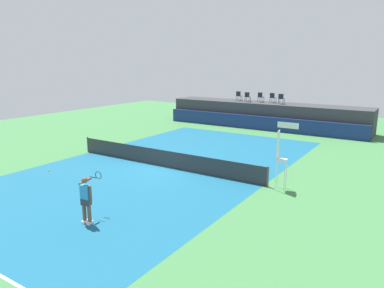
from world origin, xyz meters
The scene contains 15 objects.
ground_plane centered at (0.00, 3.00, 0.00)m, with size 48.00×48.00×0.00m, color #3D7A42.
court_inner centered at (0.00, 0.00, 0.00)m, with size 12.00×22.00×0.00m, color #16597A.
sponsor_wall centered at (0.01, 13.50, 0.60)m, with size 18.00×0.22×1.20m.
spectator_platform centered at (0.00, 15.30, 1.10)m, with size 18.00×2.80×2.20m, color #38383D.
spectator_chair_far_left centered at (-2.77, 15.40, 2.69)m, with size 0.45×0.45×0.89m.
spectator_chair_left centered at (-1.68, 14.96, 2.69)m, with size 0.47×0.47×0.89m.
spectator_chair_center centered at (-0.58, 15.39, 2.69)m, with size 0.47×0.47×0.89m.
spectator_chair_right centered at (0.55, 15.43, 2.69)m, with size 0.48×0.48×0.89m.
spectator_chair_far_right centered at (1.50, 14.97, 2.69)m, with size 0.45×0.45×0.89m.
umpire_chair centered at (6.72, -0.01, 1.59)m, with size 0.49×0.49×2.76m.
tennis_net centered at (0.00, 0.00, 0.47)m, with size 12.40×0.02×0.95m, color #2D2D2D.
net_post_near centered at (-6.20, 0.00, 0.50)m, with size 0.10×0.10×1.00m, color #4C4C51.
net_post_far centered at (6.20, 0.00, 0.50)m, with size 0.10×0.10×1.00m, color #4C4C51.
tennis_player centered at (2.13, -7.34, 0.96)m, with size 0.78×1.13×1.77m.
tennis_ball centered at (-4.68, -4.10, 0.04)m, with size 0.07×0.07×0.07m, color #D8EA33.
Camera 1 is at (11.96, -15.49, 5.77)m, focal length 33.55 mm.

